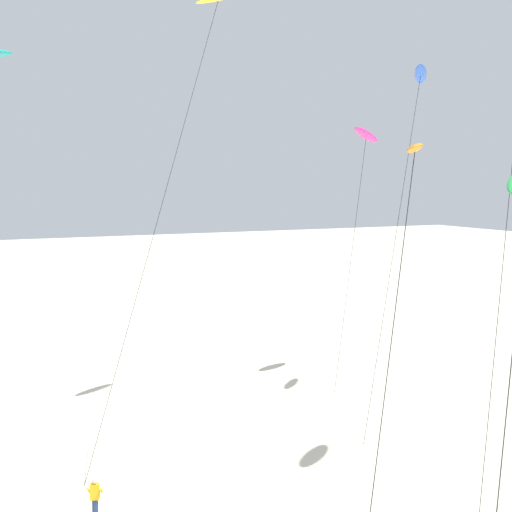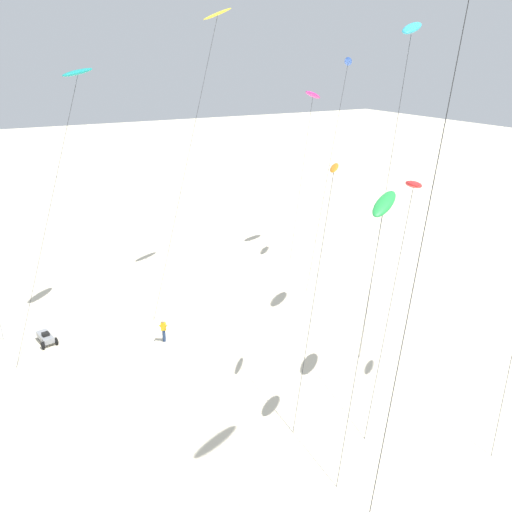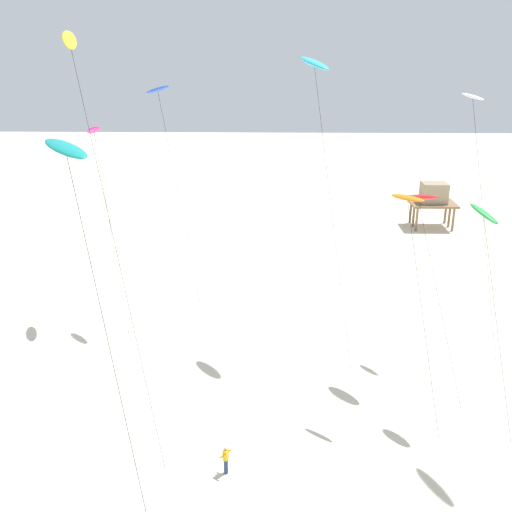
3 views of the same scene
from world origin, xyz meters
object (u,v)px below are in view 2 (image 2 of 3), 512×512
at_px(kite_green, 384,206).
at_px(kite_blue, 348,65).
at_px(kite_teal, 77,74).
at_px(kite_yellow, 217,18).
at_px(kite_cyan, 412,30).
at_px(kite_magenta, 313,96).
at_px(kite_orange, 333,175).
at_px(beach_buggy, 46,337).
at_px(kite_red, 413,186).
at_px(kite_flyer_middle, 164,330).
at_px(marker_flag, 0,322).

bearing_deg(kite_green, kite_blue, 147.13).
distance_m(kite_teal, kite_yellow, 12.09).
bearing_deg(kite_yellow, kite_blue, 75.55).
bearing_deg(kite_cyan, kite_magenta, 166.42).
distance_m(kite_orange, beach_buggy, 22.81).
bearing_deg(beach_buggy, kite_cyan, 68.82).
distance_m(kite_red, kite_orange, 4.26).
distance_m(kite_green, kite_teal, 21.98).
relative_size(kite_teal, kite_red, 1.39).
relative_size(kite_cyan, kite_orange, 1.53).
bearing_deg(kite_magenta, kite_orange, -31.25).
xyz_separation_m(kite_cyan, kite_flyer_middle, (-5.02, -15.04, -18.95)).
relative_size(kite_cyan, marker_flag, 9.77).
height_order(kite_yellow, kite_magenta, kite_yellow).
bearing_deg(kite_red, kite_green, -58.59).
distance_m(kite_yellow, kite_orange, 20.24).
height_order(kite_yellow, kite_orange, kite_yellow).
relative_size(kite_yellow, marker_flag, 10.49).
bearing_deg(kite_magenta, kite_yellow, -77.82).
xyz_separation_m(kite_yellow, kite_blue, (2.70, 10.47, -3.32)).
height_order(kite_orange, beach_buggy, kite_orange).
bearing_deg(kite_magenta, marker_flag, -79.01).
relative_size(kite_orange, kite_magenta, 0.86).
bearing_deg(kite_teal, kite_red, 37.37).
height_order(kite_green, beach_buggy, kite_green).
bearing_deg(kite_flyer_middle, kite_yellow, 135.81).
bearing_deg(kite_red, kite_flyer_middle, -137.78).
xyz_separation_m(kite_green, kite_magenta, (-24.78, 12.83, 2.65)).
height_order(kite_green, kite_teal, kite_teal).
xyz_separation_m(kite_orange, kite_magenta, (-20.67, 12.54, 2.09)).
xyz_separation_m(kite_blue, kite_cyan, (10.96, -3.83, 2.07)).
relative_size(kite_blue, kite_orange, 1.37).
xyz_separation_m(kite_red, beach_buggy, (-14.93, -17.51, -11.83)).
bearing_deg(kite_teal, kite_green, 24.15).
distance_m(kite_yellow, kite_flyer_middle, 23.52).
distance_m(kite_flyer_middle, beach_buggy, 8.12).
distance_m(beach_buggy, marker_flag, 3.30).
relative_size(kite_yellow, kite_magenta, 1.41).
xyz_separation_m(kite_teal, beach_buggy, (2.04, -4.56, -16.90)).
height_order(kite_cyan, beach_buggy, kite_cyan).
height_order(kite_teal, marker_flag, kite_teal).
relative_size(kite_cyan, kite_flyer_middle, 12.28).
distance_m(kite_teal, kite_cyan, 20.86).
bearing_deg(kite_yellow, kite_orange, -6.37).
bearing_deg(kite_blue, kite_teal, -89.25).
relative_size(kite_blue, marker_flag, 8.79).
relative_size(kite_teal, kite_cyan, 0.87).
distance_m(kite_flyer_middle, marker_flag, 11.23).
height_order(kite_green, kite_red, kite_green).
height_order(kite_flyer_middle, marker_flag, marker_flag).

